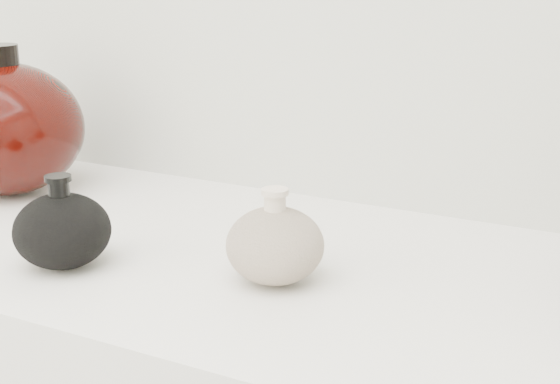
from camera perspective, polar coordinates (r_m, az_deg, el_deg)
The scene contains 3 objects.
black_gourd_vase at distance 0.92m, azimuth -15.64°, elevation -2.69°, with size 0.12×0.12×0.11m.
cream_gourd_vase at distance 0.84m, azimuth -0.37°, elevation -3.86°, with size 0.13×0.13×0.11m.
left_round_pot at distance 1.22m, azimuth -19.45°, elevation 4.45°, with size 0.25×0.25×0.22m.
Camera 1 is at (0.40, 0.20, 1.24)m, focal length 50.00 mm.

